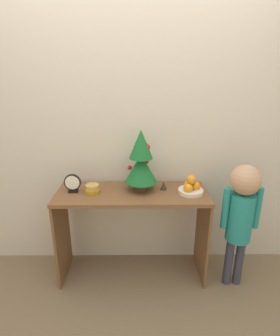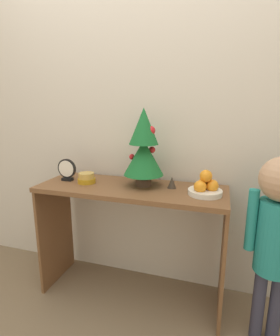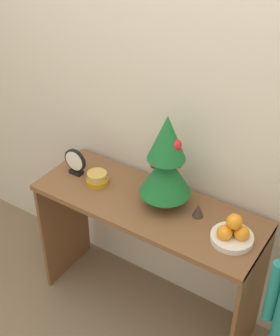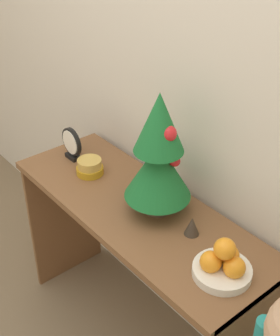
# 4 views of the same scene
# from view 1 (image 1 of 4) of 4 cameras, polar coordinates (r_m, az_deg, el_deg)

# --- Properties ---
(ground_plane) EXTENTS (12.00, 12.00, 0.00)m
(ground_plane) POSITION_cam_1_polar(r_m,az_deg,el_deg) (2.38, -1.68, -25.17)
(ground_plane) COLOR #7A664C
(back_wall) EXTENTS (7.00, 0.05, 2.50)m
(back_wall) POSITION_cam_1_polar(r_m,az_deg,el_deg) (2.22, -1.75, 8.48)
(back_wall) COLOR beige
(back_wall) RESTS_ON ground_plane
(console_table) EXTENTS (1.22, 0.44, 0.79)m
(console_table) POSITION_cam_1_polar(r_m,az_deg,el_deg) (2.19, -1.72, -9.65)
(console_table) COLOR brown
(console_table) RESTS_ON ground_plane
(mini_tree) EXTENTS (0.26, 0.26, 0.50)m
(mini_tree) POSITION_cam_1_polar(r_m,az_deg,el_deg) (2.06, 0.22, 1.65)
(mini_tree) COLOR #4C3828
(mini_tree) RESTS_ON console_table
(fruit_bowl) EXTENTS (0.20, 0.20, 0.15)m
(fruit_bowl) POSITION_cam_1_polar(r_m,az_deg,el_deg) (2.12, 11.00, -4.19)
(fruit_bowl) COLOR silver
(fruit_bowl) RESTS_ON console_table
(singing_bowl) EXTENTS (0.12, 0.12, 0.07)m
(singing_bowl) POSITION_cam_1_polar(r_m,az_deg,el_deg) (2.12, -10.33, -4.51)
(singing_bowl) COLOR #B78419
(singing_bowl) RESTS_ON console_table
(desk_clock) EXTENTS (0.13, 0.04, 0.15)m
(desk_clock) POSITION_cam_1_polar(r_m,az_deg,el_deg) (2.14, -14.47, -3.29)
(desk_clock) COLOR black
(desk_clock) RESTS_ON console_table
(figurine) EXTENTS (0.06, 0.06, 0.07)m
(figurine) POSITION_cam_1_polar(r_m,az_deg,el_deg) (2.15, 5.17, -3.79)
(figurine) COLOR #382D23
(figurine) RESTS_ON console_table
(child_figure) EXTENTS (0.30, 0.23, 1.06)m
(child_figure) POSITION_cam_1_polar(r_m,az_deg,el_deg) (2.18, 21.18, -8.40)
(child_figure) COLOR #38384C
(child_figure) RESTS_ON ground_plane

